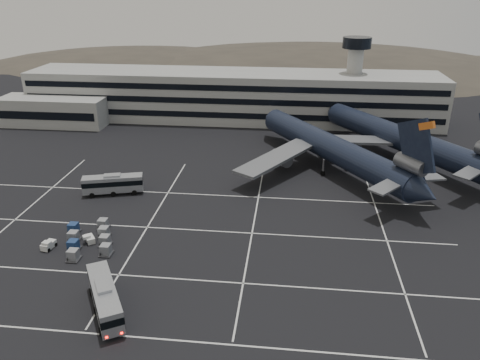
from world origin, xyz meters
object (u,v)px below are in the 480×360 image
(bus_far, at_px, (113,183))
(tug_a, at_px, (48,245))
(uld_cluster, at_px, (89,239))
(bus_near, at_px, (105,297))
(trijet_main, at_px, (332,148))

(bus_far, xyz_separation_m, tug_a, (-2.93, -20.91, -1.55))
(uld_cluster, bearing_deg, bus_near, -60.48)
(trijet_main, height_order, tug_a, trijet_main)
(trijet_main, distance_m, bus_far, 46.58)
(bus_near, relative_size, uld_cluster, 0.94)
(bus_far, distance_m, tug_a, 21.17)
(bus_near, relative_size, tug_a, 4.49)
(bus_near, relative_size, bus_far, 0.99)
(tug_a, bearing_deg, bus_far, 91.82)
(bus_near, bearing_deg, uld_cluster, 89.19)
(bus_near, xyz_separation_m, uld_cluster, (-8.93, 15.76, -1.44))
(bus_near, distance_m, bus_far, 36.31)
(trijet_main, distance_m, bus_near, 60.30)
(tug_a, distance_m, uld_cluster, 6.20)
(uld_cluster, bearing_deg, trijet_main, 41.29)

